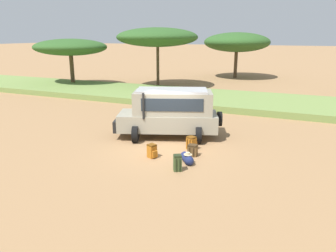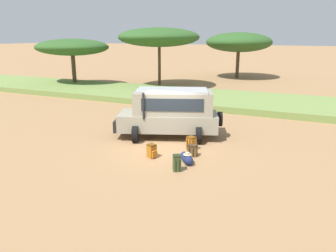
{
  "view_description": "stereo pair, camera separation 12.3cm",
  "coord_description": "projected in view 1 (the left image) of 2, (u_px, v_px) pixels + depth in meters",
  "views": [
    {
      "loc": [
        5.81,
        -12.93,
        5.02
      ],
      "look_at": [
        0.05,
        0.28,
        1.0
      ],
      "focal_mm": 35.0,
      "sensor_mm": 36.0,
      "label": 1
    },
    {
      "loc": [
        5.92,
        -12.88,
        5.02
      ],
      "look_at": [
        0.05,
        0.28,
        1.0
      ],
      "focal_mm": 35.0,
      "sensor_mm": 36.0,
      "label": 2
    }
  ],
  "objects": [
    {
      "name": "backpack_cluster_center",
      "position": [
        192.0,
        143.0,
        14.8
      ],
      "size": [
        0.48,
        0.5,
        0.61
      ],
      "color": "#B26619",
      "rests_on": "ground_plane"
    },
    {
      "name": "duffel_bag_low_black_case",
      "position": [
        187.0,
        158.0,
        13.29
      ],
      "size": [
        0.74,
        0.84,
        0.47
      ],
      "color": "navy",
      "rests_on": "ground_plane"
    },
    {
      "name": "acacia_tree_left_mid",
      "position": [
        158.0,
        37.0,
        31.14
      ],
      "size": [
        7.62,
        8.34,
        5.71
      ],
      "color": "brown",
      "rests_on": "ground_plane"
    },
    {
      "name": "backpack_outermost",
      "position": [
        152.0,
        151.0,
        13.82
      ],
      "size": [
        0.47,
        0.42,
        0.58
      ],
      "color": "#B26619",
      "rests_on": "ground_plane"
    },
    {
      "name": "ground_plane",
      "position": [
        165.0,
        148.0,
        15.0
      ],
      "size": [
        320.0,
        320.0,
        0.0
      ],
      "primitive_type": "plane",
      "color": "#9E754C"
    },
    {
      "name": "acacia_tree_far_left",
      "position": [
        70.0,
        47.0,
        31.93
      ],
      "size": [
        7.31,
        6.69,
        4.67
      ],
      "color": "brown",
      "rests_on": "ground_plane"
    },
    {
      "name": "grass_bank",
      "position": [
        226.0,
        100.0,
        25.01
      ],
      "size": [
        120.0,
        7.0,
        0.44
      ],
      "color": "olive",
      "rests_on": "ground_plane"
    },
    {
      "name": "acacia_tree_centre_back",
      "position": [
        237.0,
        42.0,
        38.63
      ],
      "size": [
        7.7,
        7.94,
        5.32
      ],
      "color": "brown",
      "rests_on": "ground_plane"
    },
    {
      "name": "backpack_beside_front_wheel",
      "position": [
        193.0,
        150.0,
        14.02
      ],
      "size": [
        0.41,
        0.43,
        0.51
      ],
      "color": "brown",
      "rests_on": "ground_plane"
    },
    {
      "name": "backpack_near_rear_wheel",
      "position": [
        177.0,
        163.0,
        12.47
      ],
      "size": [
        0.41,
        0.44,
        0.64
      ],
      "color": "#42562D",
      "rests_on": "ground_plane"
    },
    {
      "name": "safari_vehicle",
      "position": [
        170.0,
        112.0,
        16.37
      ],
      "size": [
        5.42,
        3.73,
        2.44
      ],
      "color": "gray",
      "rests_on": "ground_plane"
    }
  ]
}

